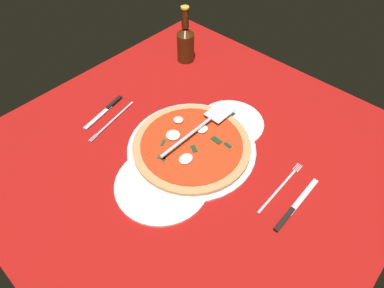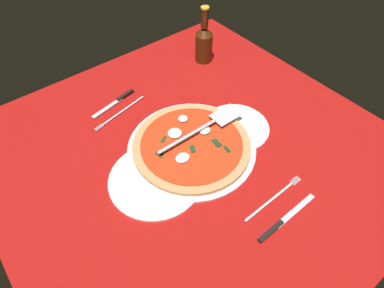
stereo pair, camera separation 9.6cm
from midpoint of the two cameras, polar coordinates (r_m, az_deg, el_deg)
name	(u,v)px [view 1 (the left image)]	position (r cm, az deg, el deg)	size (l,w,h in cm)	color
ground_plane	(193,151)	(97.52, -2.57, -1.38)	(110.28, 110.28, 0.80)	#AC120F
checker_pattern	(193,150)	(97.17, -2.58, -1.21)	(110.28, 110.28, 0.10)	silver
pizza_pan	(192,147)	(97.19, -2.83, -0.74)	(37.93, 37.93, 0.96)	silver
dinner_plate_left	(231,123)	(104.20, 4.12, 3.50)	(20.78, 20.78, 1.00)	white
dinner_plate_right	(162,184)	(90.06, -8.25, -7.00)	(25.71, 25.71, 1.00)	white
pizza	(192,144)	(96.29, -2.89, -0.22)	(34.67, 34.67, 2.59)	tan
pizza_server	(202,125)	(98.50, -1.01, 3.12)	(29.91, 6.25, 1.00)	silver
place_setting_near	(110,115)	(111.19, -16.52, 4.64)	(22.17, 14.86, 1.40)	white
place_setting_far	(287,199)	(88.99, 13.17, -9.43)	(22.04, 13.22, 1.40)	white
beer_bottle	(186,42)	(127.21, -3.39, 17.10)	(6.49, 6.49, 21.34)	#42220B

